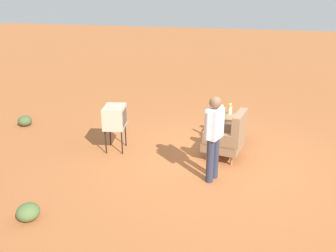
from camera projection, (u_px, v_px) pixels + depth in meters
name	position (u px, v px, depth m)	size (l,w,h in m)	color
ground_plane	(214.00, 160.00, 7.32)	(60.00, 60.00, 0.00)	#AD6033
armchair	(228.00, 137.00, 7.25)	(0.86, 0.87, 1.06)	#937047
side_table	(234.00, 121.00, 8.02)	(0.56, 0.56, 0.65)	black
tv_on_stand	(115.00, 117.00, 7.56)	(0.68, 0.56, 1.03)	black
person_standing	(214.00, 134.00, 6.25)	(0.55, 0.32, 1.64)	#2D3347
bottle_tall_amber	(224.00, 112.00, 7.86)	(0.07, 0.07, 0.30)	brown
soda_can_red	(243.00, 117.00, 7.77)	(0.07, 0.07, 0.12)	red
flower_vase	(230.00, 108.00, 8.13)	(0.14, 0.10, 0.27)	silver
shrub_near	(25.00, 121.00, 9.21)	(0.36, 0.36, 0.28)	#475B33
shrub_far	(28.00, 212.00, 5.36)	(0.36, 0.36, 0.28)	#516B38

